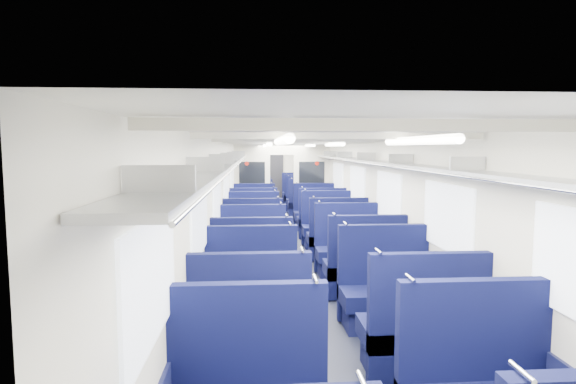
{
  "coord_description": "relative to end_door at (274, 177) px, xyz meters",
  "views": [
    {
      "loc": [
        -0.77,
        -10.2,
        2.2
      ],
      "look_at": [
        0.03,
        1.17,
        1.11
      ],
      "focal_mm": 28.76,
      "sensor_mm": 36.0,
      "label": 1
    }
  ],
  "objects": [
    {
      "name": "seat_16",
      "position": [
        -0.83,
        -7.93,
        -0.61
      ],
      "size": [
        1.15,
        0.63,
        1.28
      ],
      "color": "#0D113E",
      "rests_on": "floor"
    },
    {
      "name": "floor",
      "position": [
        0.0,
        -8.94,
        -1.0
      ],
      "size": [
        2.8,
        18.0,
        0.01
      ],
      "primitive_type": "cube",
      "color": "black",
      "rests_on": "ground"
    },
    {
      "name": "seat_6",
      "position": [
        -0.83,
        -13.65,
        -0.61
      ],
      "size": [
        1.15,
        0.63,
        1.28
      ],
      "color": "#0D113E",
      "rests_on": "floor"
    },
    {
      "name": "seat_5",
      "position": [
        0.83,
        -14.94,
        -0.61
      ],
      "size": [
        1.15,
        0.63,
        1.28
      ],
      "color": "#0D113E",
      "rests_on": "floor"
    },
    {
      "name": "end_door",
      "position": [
        0.0,
        0.0,
        0.0
      ],
      "size": [
        0.75,
        0.06,
        2.0
      ],
      "primitive_type": "cube",
      "color": "black",
      "rests_on": "floor"
    },
    {
      "name": "seat_18",
      "position": [
        -0.83,
        -6.86,
        -0.61
      ],
      "size": [
        1.15,
        0.63,
        1.28
      ],
      "color": "#0D113E",
      "rests_on": "floor"
    },
    {
      "name": "wall_far",
      "position": [
        0.0,
        0.06,
        0.18
      ],
      "size": [
        2.8,
        0.02,
        2.35
      ],
      "primitive_type": "cube",
      "color": "beige",
      "rests_on": "floor"
    },
    {
      "name": "seat_13",
      "position": [
        0.83,
        -10.26,
        -0.61
      ],
      "size": [
        1.15,
        0.63,
        1.28
      ],
      "color": "#0D113E",
      "rests_on": "floor"
    },
    {
      "name": "dado_right",
      "position": [
        1.39,
        -8.94,
        -0.65
      ],
      "size": [
        0.03,
        17.9,
        0.7
      ],
      "primitive_type": "cube",
      "color": "#0F1234",
      "rests_on": "floor"
    },
    {
      "name": "luggage_rack_right",
      "position": [
        1.21,
        -8.94,
        0.97
      ],
      "size": [
        0.36,
        17.4,
        0.18
      ],
      "color": "#B2B5BA",
      "rests_on": "wall_right"
    },
    {
      "name": "seat_24",
      "position": [
        -0.83,
        -2.6,
        -0.61
      ],
      "size": [
        1.15,
        0.63,
        1.28
      ],
      "color": "#0D113E",
      "rests_on": "floor"
    },
    {
      "name": "ceiling_fittings",
      "position": [
        0.0,
        -9.2,
        1.29
      ],
      "size": [
        2.7,
        16.06,
        0.11
      ],
      "color": "silver",
      "rests_on": "ceiling"
    },
    {
      "name": "seat_10",
      "position": [
        -0.83,
        -11.51,
        -0.61
      ],
      "size": [
        1.15,
        0.63,
        1.28
      ],
      "color": "#0D113E",
      "rests_on": "floor"
    },
    {
      "name": "seat_26",
      "position": [
        -0.83,
        -1.34,
        -0.61
      ],
      "size": [
        1.15,
        0.63,
        1.28
      ],
      "color": "#0D113E",
      "rests_on": "floor"
    },
    {
      "name": "windows",
      "position": [
        0.0,
        -9.4,
        0.42
      ],
      "size": [
        2.78,
        15.6,
        0.75
      ],
      "color": "white",
      "rests_on": "wall_left"
    },
    {
      "name": "seat_15",
      "position": [
        0.83,
        -9.07,
        -0.61
      ],
      "size": [
        1.15,
        0.63,
        1.28
      ],
      "color": "#0D113E",
      "rests_on": "floor"
    },
    {
      "name": "seat_20",
      "position": [
        -0.83,
        -4.83,
        -0.61
      ],
      "size": [
        1.15,
        0.63,
        1.28
      ],
      "color": "#0D113E",
      "rests_on": "floor"
    },
    {
      "name": "wall_right",
      "position": [
        1.4,
        -8.94,
        0.18
      ],
      "size": [
        0.02,
        18.0,
        2.35
      ],
      "primitive_type": "cube",
      "color": "beige",
      "rests_on": "floor"
    },
    {
      "name": "seat_25",
      "position": [
        0.83,
        -2.42,
        -0.61
      ],
      "size": [
        1.15,
        0.63,
        1.28
      ],
      "color": "#0D113E",
      "rests_on": "floor"
    },
    {
      "name": "seat_4",
      "position": [
        -0.83,
        -14.82,
        -0.61
      ],
      "size": [
        1.15,
        0.63,
        1.28
      ],
      "color": "#0D113E",
      "rests_on": "floor"
    },
    {
      "name": "seat_23",
      "position": [
        0.83,
        -3.65,
        -0.61
      ],
      "size": [
        1.15,
        0.63,
        1.28
      ],
      "color": "#0D113E",
      "rests_on": "floor"
    },
    {
      "name": "luggage_rack_left",
      "position": [
        -1.21,
        -8.94,
        0.97
      ],
      "size": [
        0.36,
        17.4,
        0.18
      ],
      "color": "#B2B5BA",
      "rests_on": "wall_left"
    },
    {
      "name": "seat_22",
      "position": [
        -0.83,
        -3.71,
        -0.61
      ],
      "size": [
        1.15,
        0.63,
        1.28
      ],
      "color": "#0D113E",
      "rests_on": "floor"
    },
    {
      "name": "ceiling",
      "position": [
        0.0,
        -8.94,
        1.35
      ],
      "size": [
        2.8,
        18.0,
        0.01
      ],
      "primitive_type": "cube",
      "color": "white",
      "rests_on": "wall_left"
    },
    {
      "name": "seat_8",
      "position": [
        -0.83,
        -12.66,
        -0.61
      ],
      "size": [
        1.15,
        0.63,
        1.28
      ],
      "color": "#0D113E",
      "rests_on": "floor"
    },
    {
      "name": "seat_27",
      "position": [
        0.83,
        -1.38,
        -0.61
      ],
      "size": [
        1.15,
        0.63,
        1.28
      ],
      "color": "#0D113E",
      "rests_on": "floor"
    },
    {
      "name": "seat_7",
      "position": [
        0.83,
        -13.69,
        -0.61
      ],
      "size": [
        1.15,
        0.63,
        1.28
      ],
      "color": "#0D113E",
      "rests_on": "floor"
    },
    {
      "name": "seat_19",
      "position": [
        0.83,
        -6.84,
        -0.61
      ],
      "size": [
        1.15,
        0.63,
        1.28
      ],
      "color": "#0D113E",
      "rests_on": "floor"
    },
    {
      "name": "dado_left",
      "position": [
        -1.39,
        -8.94,
        -0.65
      ],
      "size": [
        0.03,
        17.9,
        0.7
      ],
      "primitive_type": "cube",
      "color": "#0F1234",
      "rests_on": "floor"
    },
    {
      "name": "seat_21",
      "position": [
        0.83,
        -4.76,
        -0.61
      ],
      "size": [
        1.15,
        0.63,
        1.28
      ],
      "color": "#0D113E",
      "rests_on": "floor"
    },
    {
      "name": "seat_17",
      "position": [
        0.83,
        -8.09,
        -0.61
      ],
      "size": [
        1.15,
        0.63,
        1.28
      ],
      "color": "#0D113E",
      "rests_on": "floor"
    },
    {
      "name": "seat_12",
      "position": [
        -0.83,
        -10.24,
        -0.61
      ],
      "size": [
        1.15,
        0.63,
        1.28
      ],
      "color": "#0D113E",
      "rests_on": "floor"
    },
    {
      "name": "seat_11",
      "position": [
        0.83,
        -11.38,
        -0.61
      ],
      "size": [
        1.15,
        0.63,
        1.28
      ],
      "color": "#0D113E",
      "rests_on": "floor"
    },
    {
      "name": "seat_9",
      "position": [
        0.83,
        -12.56,
        -0.61
      ],
      "size": [
        1.15,
        0.63,
        1.28
      ],
      "color": "#0D113E",
      "rests_on": "floor"
    },
    {
      "name": "seat_14",
      "position": [
        -0.83,
        -9.15,
        -0.61
      ],
      "size": [
        1.15,
        0.63,
        1.28
      ],
      "color": "#0D113E",
      "rests_on": "floor"
    },
    {
      "name": "wall_left",
      "position": [
        -1.4,
        -8.94,
        0.18
      ],
      "size": [
        0.02,
        18.0,
        2.35
      ],
      "primitive_type": "cube",
      "color": "beige",
      "rests_on": "floor"
    },
    {
      "name": "bulkhead",
      "position": [
        -0.0,
        -5.66,
        0.23
      ],
      "size": [
        2.8,
        0.1,
        2.35
      ],
      "color": "silver",
      "rests_on": "floor"
    }
  ]
}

